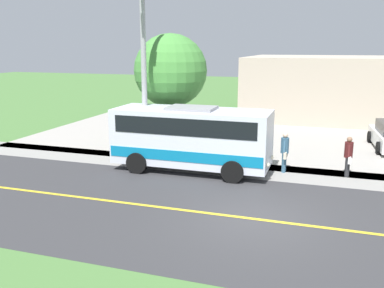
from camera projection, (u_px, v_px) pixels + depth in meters
ground_plane at (254, 219)px, 13.11m from camera, size 120.00×120.00×0.00m
road_surface at (254, 219)px, 13.11m from camera, size 8.00×100.00×0.01m
sidewalk at (275, 172)px, 17.93m from camera, size 2.40×100.00×0.01m
parking_lot_surface at (345, 142)px, 23.69m from camera, size 14.00×36.00×0.01m
road_centre_line at (254, 219)px, 13.11m from camera, size 0.16×100.00×0.00m
shuttle_bus_front at (192, 136)px, 17.94m from camera, size 2.56×6.77×2.77m
pedestrian_with_bags at (348, 155)px, 17.22m from camera, size 0.72×0.34×1.67m
pedestrian_waiting at (285, 151)px, 17.84m from camera, size 0.72×0.34×1.72m
street_light_pole at (142, 57)px, 18.32m from camera, size 1.97×0.24×8.78m
tree_curbside at (171, 71)px, 20.71m from camera, size 3.60×3.60×5.88m
commercial_building at (380, 88)px, 30.77m from camera, size 10.00×19.00×4.48m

